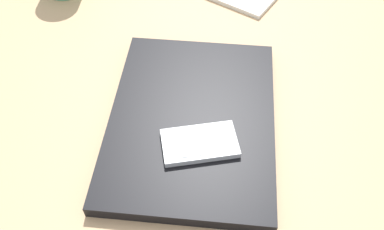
# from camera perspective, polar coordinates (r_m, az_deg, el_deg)

# --- Properties ---
(desk_surface) EXTENTS (1.20, 0.80, 0.03)m
(desk_surface) POSITION_cam_1_polar(r_m,az_deg,el_deg) (0.62, -4.64, -3.97)
(desk_surface) COLOR tan
(desk_surface) RESTS_ON ground
(laptop_closed) EXTENTS (0.33, 0.24, 0.02)m
(laptop_closed) POSITION_cam_1_polar(r_m,az_deg,el_deg) (0.62, 0.00, -0.61)
(laptop_closed) COLOR black
(laptop_closed) RESTS_ON desk_surface
(cell_phone_on_laptop) EXTENTS (0.08, 0.11, 0.01)m
(cell_phone_on_laptop) POSITION_cam_1_polar(r_m,az_deg,el_deg) (0.58, 1.04, -3.83)
(cell_phone_on_laptop) COLOR silver
(cell_phone_on_laptop) RESTS_ON laptop_closed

